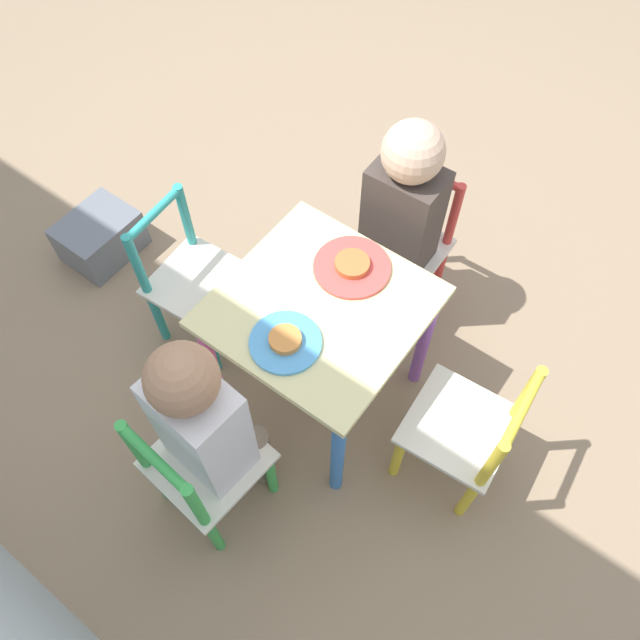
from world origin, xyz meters
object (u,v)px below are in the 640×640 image
(plate_back, at_px, (285,342))
(kids_table, at_px, (320,324))
(storage_bin, at_px, (100,237))
(child_back, at_px, (207,421))
(chair_green, at_px, (201,469))
(chair_teal, at_px, (193,281))
(child_front, at_px, (400,215))
(chair_yellow, at_px, (466,433))
(plate_front, at_px, (352,266))
(chair_red, at_px, (403,247))

(plate_back, bearing_deg, kids_table, -90.00)
(plate_back, xyz_separation_m, storage_bin, (0.95, -0.13, -0.42))
(child_back, relative_size, plate_back, 4.35)
(child_back, distance_m, plate_back, 0.26)
(chair_green, xyz_separation_m, chair_teal, (0.41, -0.42, 0.00))
(child_front, bearing_deg, chair_teal, -137.53)
(chair_teal, xyz_separation_m, chair_yellow, (-0.90, -0.06, 0.00))
(chair_teal, bearing_deg, plate_front, -73.34)
(kids_table, relative_size, child_front, 0.65)
(child_back, xyz_separation_m, plate_front, (-0.03, -0.53, 0.05))
(chair_red, bearing_deg, plate_front, -89.36)
(child_back, bearing_deg, kids_table, -90.00)
(child_front, relative_size, storage_bin, 2.94)
(chair_green, height_order, chair_yellow, same)
(plate_front, distance_m, storage_bin, 1.05)
(chair_green, relative_size, chair_red, 1.00)
(plate_front, bearing_deg, chair_green, 86.15)
(child_back, bearing_deg, plate_back, -92.75)
(chair_yellow, height_order, plate_back, plate_back)
(chair_green, xyz_separation_m, chair_red, (-0.03, -0.90, 0.00))
(kids_table, relative_size, chair_green, 0.96)
(kids_table, xyz_separation_m, child_back, (0.03, 0.39, 0.05))
(plate_front, bearing_deg, plate_back, 90.00)
(kids_table, bearing_deg, child_back, 84.97)
(kids_table, height_order, storage_bin, kids_table)
(child_back, height_order, plate_back, child_back)
(chair_yellow, bearing_deg, kids_table, -90.00)
(child_back, height_order, storage_bin, child_back)
(chair_yellow, bearing_deg, child_front, -131.97)
(plate_back, distance_m, plate_front, 0.28)
(chair_green, relative_size, chair_yellow, 1.00)
(chair_teal, bearing_deg, chair_yellow, -90.14)
(chair_green, relative_size, storage_bin, 1.99)
(chair_green, xyz_separation_m, child_back, (-0.01, -0.06, 0.20))
(kids_table, xyz_separation_m, chair_green, (0.04, 0.45, -0.15))
(plate_front, bearing_deg, child_back, 86.29)
(chair_teal, distance_m, chair_yellow, 0.90)
(chair_green, distance_m, chair_yellow, 0.68)
(chair_teal, bearing_deg, child_front, -50.23)
(child_front, height_order, plate_back, child_front)
(chair_green, height_order, chair_red, same)
(kids_table, bearing_deg, chair_teal, 4.16)
(kids_table, distance_m, chair_teal, 0.47)
(child_back, distance_m, child_front, 0.78)
(plate_back, bearing_deg, chair_red, -88.89)
(kids_table, height_order, chair_yellow, chair_yellow)
(child_front, bearing_deg, chair_yellow, -39.54)
(kids_table, bearing_deg, chair_yellow, -176.12)
(chair_yellow, relative_size, storage_bin, 1.99)
(child_front, height_order, plate_front, child_front)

